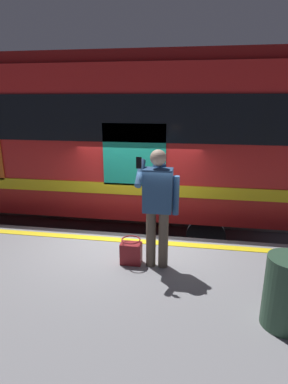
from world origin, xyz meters
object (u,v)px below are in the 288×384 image
(train_carriage, at_px, (76,133))
(passenger, at_px, (158,200))
(trash_bin, at_px, (286,292))
(handbag, at_px, (131,252))

(train_carriage, height_order, passenger, train_carriage)
(train_carriage, relative_size, passenger, 5.78)
(passenger, bearing_deg, train_carriage, -53.53)
(passenger, height_order, trash_bin, passenger)
(train_carriage, bearing_deg, passenger, 126.47)
(train_carriage, xyz_separation_m, passenger, (-2.44, 3.31, -0.54))
(handbag, bearing_deg, trash_bin, 151.57)
(train_carriage, bearing_deg, handbag, 121.85)
(passenger, relative_size, handbag, 4.37)
(train_carriage, xyz_separation_m, handbag, (-2.06, 3.31, -1.37))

